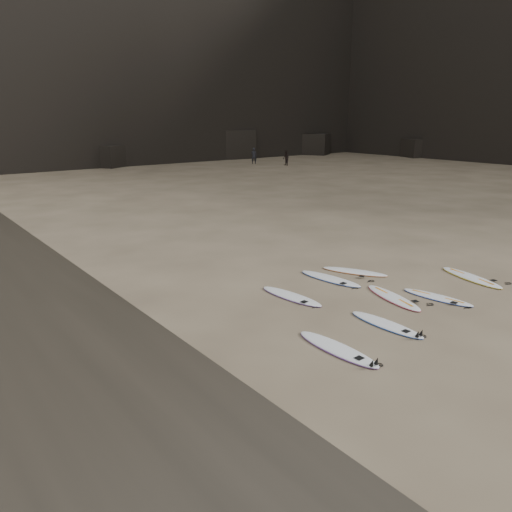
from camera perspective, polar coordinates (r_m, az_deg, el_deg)
The scene contains 11 objects.
ground at distance 16.33m, azimuth 16.90°, elevation -4.83°, with size 240.00×240.00×0.00m, color #897559.
surfboard_0 at distance 12.63m, azimuth 9.28°, elevation -10.38°, with size 0.61×2.54×0.09m, color white.
surfboard_1 at distance 14.26m, azimuth 14.66°, elevation -7.54°, with size 0.56×2.35×0.08m, color white.
surfboard_2 at distance 16.30m, azimuth 15.40°, elevation -4.58°, with size 0.60×2.50×0.09m, color white.
surfboard_3 at distance 16.76m, azimuth 20.02°, elevation -4.43°, with size 0.55×2.28×0.08m, color white.
surfboard_4 at distance 19.18m, azimuth 23.36°, elevation -2.23°, with size 0.63×2.63×0.09m, color white.
surfboard_5 at distance 15.88m, azimuth 4.04°, elevation -4.58°, with size 0.59×2.45×0.09m, color white.
surfboard_6 at distance 17.68m, azimuth 8.48°, elevation -2.55°, with size 0.61×2.53×0.09m, color white.
surfboard_7 at distance 18.62m, azimuth 11.21°, elevation -1.74°, with size 0.58×2.41×0.09m, color white.
person_a at distance 58.81m, azimuth -0.24°, elevation 11.38°, with size 0.67×0.44×1.84m, color black.
person_b at distance 56.91m, azimuth 3.45°, elevation 11.10°, with size 0.80×0.62×1.64m, color black.
Camera 1 is at (-12.63, -8.71, 5.60)m, focal length 35.00 mm.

